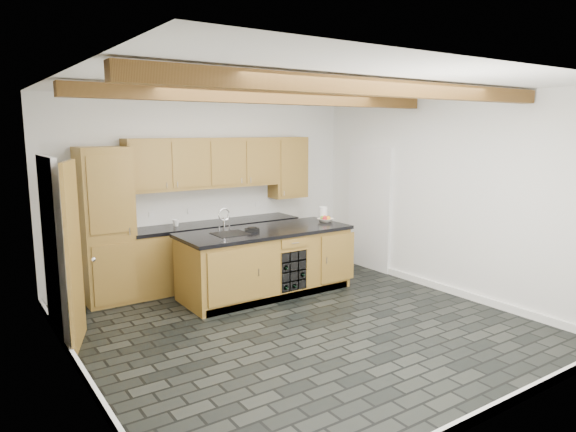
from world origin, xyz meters
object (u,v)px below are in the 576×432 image
at_px(kitchen_scale, 252,230).
at_px(fruit_bowl, 326,220).
at_px(paper_towel, 323,214).
at_px(island, 266,262).

relative_size(kitchen_scale, fruit_bowl, 0.99).
bearing_deg(paper_towel, fruit_bowl, -109.81).
relative_size(island, paper_towel, 11.43).
distance_m(island, fruit_bowl, 1.18).
distance_m(fruit_bowl, paper_towel, 0.14).
relative_size(island, fruit_bowl, 10.94).
distance_m(kitchen_scale, paper_towel, 1.36).
xyz_separation_m(island, kitchen_scale, (-0.24, -0.02, 0.49)).
height_order(fruit_bowl, paper_towel, paper_towel).
distance_m(island, kitchen_scale, 0.55).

